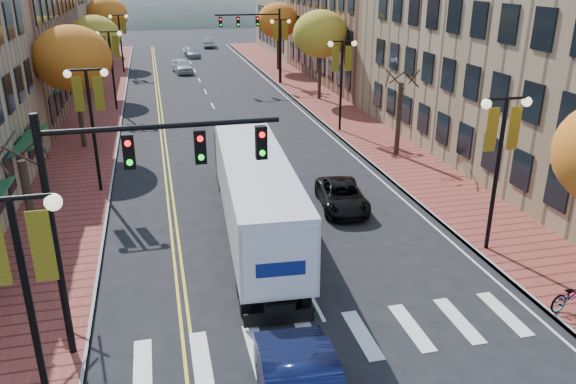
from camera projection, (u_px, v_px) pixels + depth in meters
ground at (357, 384)px, 14.80m from camera, size 200.00×200.00×0.00m
sidewalk_left at (95, 115)px, 42.24m from camera, size 4.00×85.00×0.15m
sidewalk_right at (324, 103)px, 46.15m from camera, size 4.00×85.00×0.15m
building_left_far at (37, 22)px, 64.59m from camera, size 12.00×26.00×9.50m
building_right_mid at (390, 28)px, 55.01m from camera, size 15.00×24.00×10.00m
building_right_far at (324, 9)px, 74.74m from camera, size 15.00×20.00×11.00m
tree_left_a at (32, 218)px, 19.27m from camera, size 0.28×0.28×4.20m
tree_left_b at (72, 59)px, 32.58m from camera, size 4.48×4.48×7.21m
tree_left_c at (95, 37)px, 47.20m from camera, size 4.16×4.16×6.69m
tree_left_d at (107, 15)px, 63.30m from camera, size 4.61×4.61×7.42m
tree_right_b at (399, 119)px, 32.23m from camera, size 0.28×0.28×4.20m
tree_right_c at (320, 34)px, 45.54m from camera, size 4.48×4.48×7.21m
tree_right_d at (278, 21)px, 60.08m from camera, size 4.35×4.35×7.00m
lamp_left_a at (24, 275)px, 11.60m from camera, size 1.96×0.36×6.05m
lamp_left_b at (90, 107)px, 26.09m from camera, size 1.96×0.36×6.05m
lamp_left_c at (111, 55)px, 42.38m from camera, size 1.96×0.36×6.05m
lamp_left_d at (120, 32)px, 58.67m from camera, size 1.96×0.36×6.05m
lamp_right_a at (501, 145)px, 20.29m from camera, size 1.96×0.36×6.05m
lamp_right_b at (342, 68)px, 36.59m from camera, size 1.96×0.36×6.05m
lamp_right_c at (281, 39)px, 52.88m from camera, size 1.96×0.36×6.05m
traffic_mast_near at (126, 188)px, 14.53m from camera, size 6.10×0.35×7.00m
traffic_mast_far at (259, 32)px, 52.21m from camera, size 6.10×0.34×7.00m
semi_truck at (252, 185)px, 22.67m from camera, size 3.20×14.68×3.64m
black_suv at (342, 196)px, 25.67m from camera, size 2.49×4.50×1.19m
car_far_white at (182, 66)px, 60.25m from camera, size 2.28×4.55×1.49m
car_far_silver at (192, 53)px, 71.39m from camera, size 2.04×4.22×1.18m
car_far_oncoming at (209, 42)px, 80.86m from camera, size 1.86×4.25×1.36m
bicycle at (573, 294)px, 17.74m from camera, size 1.99×1.06×0.99m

